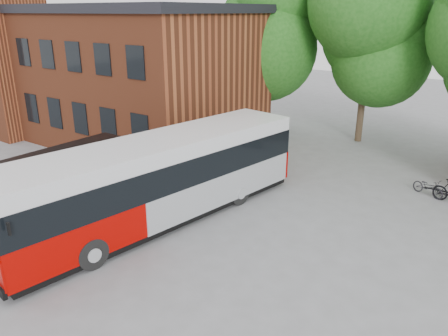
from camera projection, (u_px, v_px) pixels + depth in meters
The scene contains 7 objects.
ground at pixel (175, 238), 16.57m from camera, with size 100.00×100.00×0.00m, color slate.
station_building at pixel (117, 72), 29.15m from camera, with size 18.40×10.40×8.50m, color brown, non-canonical shape.
bus_shelter at pixel (75, 184), 17.80m from camera, with size 3.60×7.00×2.90m, color black, non-canonical shape.
tree_0 at pixel (262, 51), 30.22m from camera, with size 7.92×7.92×11.00m, color #1D5717, non-canonical shape.
tree_1 at pixel (366, 61), 27.23m from camera, with size 7.92×7.92×10.40m, color #1D5717, non-canonical shape.
city_bus at pixel (160, 181), 17.47m from camera, with size 2.88×13.52×3.44m, color #AA0300, non-canonical shape.
bicycle_0 at pixel (428, 187), 20.27m from camera, with size 0.55×1.58×0.83m, color #28272D.
Camera 1 is at (10.10, -10.83, 8.12)m, focal length 35.00 mm.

